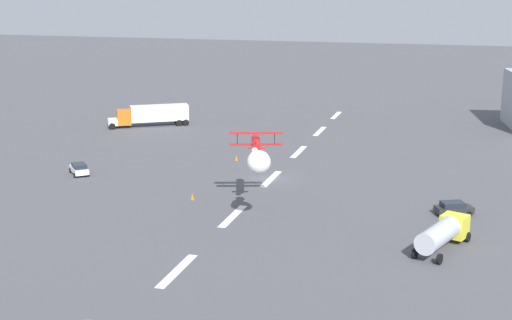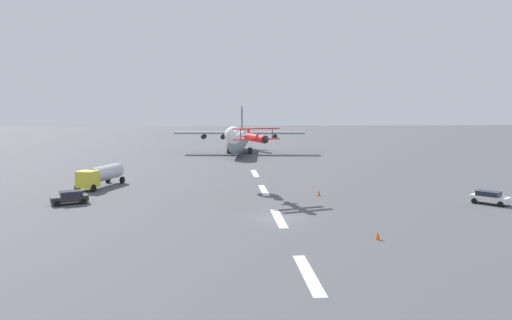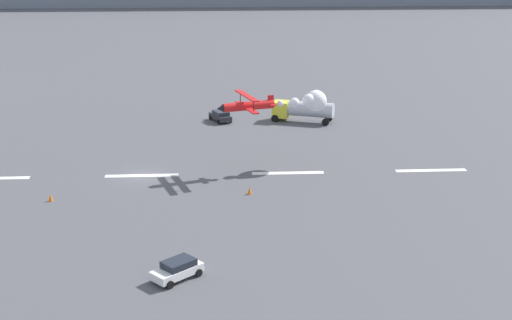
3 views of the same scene
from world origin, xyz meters
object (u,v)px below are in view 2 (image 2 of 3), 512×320
(stunt_biplane_red, at_px, (240,136))
(traffic_cone_far, at_px, (319,193))
(airport_staff_sedan, at_px, (70,197))
(fuel_tanker_truck, at_px, (101,175))
(traffic_cone_near, at_px, (378,235))
(followme_car_yellow, at_px, (489,197))
(cargo_transport_plane, at_px, (239,140))

(stunt_biplane_red, xyz_separation_m, traffic_cone_far, (-5.65, -9.67, -6.95))
(airport_staff_sedan, height_order, traffic_cone_far, airport_staff_sedan)
(fuel_tanker_truck, xyz_separation_m, traffic_cone_near, (-28.64, -29.95, -1.36))
(followme_car_yellow, bearing_deg, fuel_tanker_truck, 72.26)
(followme_car_yellow, bearing_deg, stunt_biplane_red, 66.80)
(followme_car_yellow, height_order, traffic_cone_near, followme_car_yellow)
(followme_car_yellow, bearing_deg, airport_staff_sedan, 85.45)
(airport_staff_sedan, bearing_deg, traffic_cone_far, -84.96)
(airport_staff_sedan, bearing_deg, cargo_transport_plane, -21.52)
(fuel_tanker_truck, relative_size, traffic_cone_far, 11.78)
(fuel_tanker_truck, distance_m, traffic_cone_far, 30.38)
(fuel_tanker_truck, xyz_separation_m, airport_staff_sedan, (-11.41, 0.78, -0.93))
(traffic_cone_near, bearing_deg, cargo_transport_plane, 6.77)
(followme_car_yellow, height_order, airport_staff_sedan, same)
(cargo_transport_plane, bearing_deg, stunt_biplane_red, 177.73)
(stunt_biplane_red, relative_size, traffic_cone_near, 16.78)
(cargo_transport_plane, distance_m, traffic_cone_near, 73.70)
(traffic_cone_far, bearing_deg, stunt_biplane_red, 59.68)
(stunt_biplane_red, xyz_separation_m, airport_staff_sedan, (-8.29, 20.16, -6.51))
(fuel_tanker_truck, height_order, traffic_cone_far, fuel_tanker_truck)
(traffic_cone_far, bearing_deg, cargo_transport_plane, 8.31)
(stunt_biplane_red, bearing_deg, cargo_transport_plane, -2.27)
(stunt_biplane_red, xyz_separation_m, followme_car_yellow, (-12.14, -28.33, -6.51))
(fuel_tanker_truck, bearing_deg, traffic_cone_near, -133.72)
(followme_car_yellow, xyz_separation_m, airport_staff_sedan, (3.86, 48.48, -0.00))
(traffic_cone_near, relative_size, traffic_cone_far, 1.00)
(cargo_transport_plane, xyz_separation_m, traffic_cone_far, (-53.26, -7.78, -2.94))
(followme_car_yellow, relative_size, traffic_cone_far, 5.65)
(airport_staff_sedan, relative_size, traffic_cone_near, 5.92)
(traffic_cone_far, bearing_deg, followme_car_yellow, -109.18)
(stunt_biplane_red, xyz_separation_m, fuel_tanker_truck, (3.12, 19.38, -5.59))
(fuel_tanker_truck, bearing_deg, stunt_biplane_red, -99.14)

